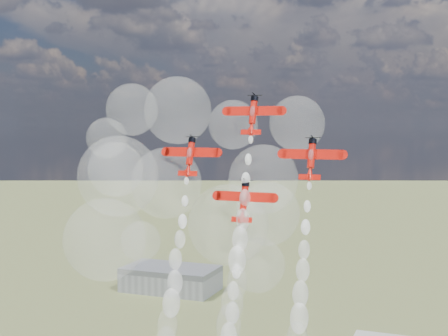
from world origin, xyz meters
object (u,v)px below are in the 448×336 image
Objects in this scene: plane_slot at (244,200)px; plane_lead at (253,114)px; hangar at (171,279)px; plane_right at (311,158)px; plane_left at (190,155)px.

plane_lead is at bearing 90.00° from plane_slot.
hangar is 211.18m from plane_lead.
plane_right is 17.74m from plane_slot.
plane_slot is (14.53, -3.13, -9.68)m from plane_left.
plane_lead is 1.00× the size of plane_slot.
plane_left is at bearing 180.00° from plane_right.
plane_right is at bearing 0.00° from plane_left.
plane_lead is (100.94, -164.23, 86.23)m from hangar.
plane_right reaches higher than plane_slot.
plane_lead is at bearing -58.43° from hangar.
plane_right is at bearing -55.40° from hangar.
plane_slot reaches higher than hangar.
plane_right is 1.00× the size of plane_slot.
hangar is 209.11m from plane_slot.
plane_right is (14.53, -3.13, -9.68)m from plane_lead.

